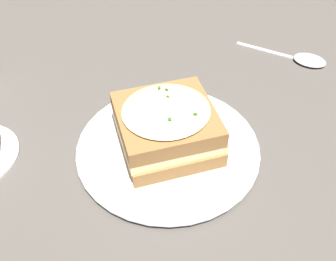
{
  "coord_description": "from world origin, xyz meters",
  "views": [
    {
      "loc": [
        0.25,
        0.26,
        0.4
      ],
      "look_at": [
        -0.01,
        0.01,
        0.04
      ],
      "focal_mm": 42.0,
      "sensor_mm": 36.0,
      "label": 1
    }
  ],
  "objects": [
    {
      "name": "sandwich",
      "position": [
        -0.01,
        0.01,
        0.05
      ],
      "size": [
        0.17,
        0.17,
        0.07
      ],
      "rotation": [
        0.0,
        0.0,
        5.78
      ],
      "color": "olive",
      "rests_on": "dinner_plate"
    },
    {
      "name": "dinner_plate",
      "position": [
        -0.01,
        0.01,
        0.01
      ],
      "size": [
        0.25,
        0.25,
        0.01
      ],
      "color": "white",
      "rests_on": "ground_plane"
    },
    {
      "name": "ground_plane",
      "position": [
        0.0,
        0.0,
        0.0
      ],
      "size": [
        2.4,
        2.4,
        0.0
      ],
      "primitive_type": "plane",
      "color": "#514C47"
    },
    {
      "name": "spoon",
      "position": [
        -0.33,
        0.03,
        0.0
      ],
      "size": [
        0.07,
        0.16,
        0.01
      ],
      "rotation": [
        0.0,
        0.0,
        0.29
      ],
      "color": "silver",
      "rests_on": "ground_plane"
    }
  ]
}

